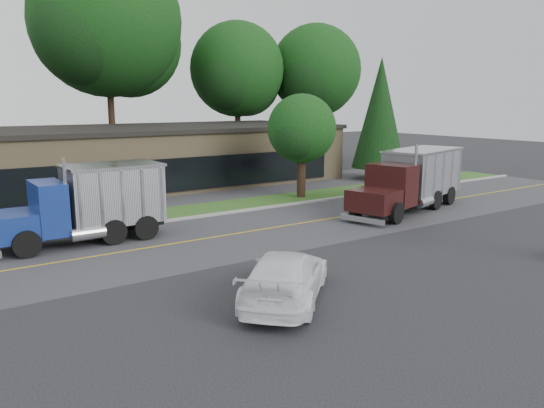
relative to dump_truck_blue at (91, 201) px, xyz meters
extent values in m
plane|color=#333338|center=(4.30, -11.50, -1.80)|extent=(140.00, 140.00, 0.00)
cube|color=#4D4D52|center=(4.30, -2.50, -1.80)|extent=(60.00, 8.00, 0.02)
cube|color=gold|center=(4.30, -2.50, -1.80)|extent=(60.00, 0.12, 0.01)
cube|color=#9E9E99|center=(4.30, 1.70, -1.80)|extent=(60.00, 0.30, 0.12)
cube|color=#25511B|center=(4.30, 3.50, -1.80)|extent=(60.00, 3.40, 0.03)
cube|color=#4D4D52|center=(4.30, 8.50, -1.80)|extent=(60.00, 7.00, 0.02)
cube|color=#9A825E|center=(6.30, 14.50, 0.20)|extent=(32.00, 12.00, 4.00)
cylinder|color=#382619|center=(8.30, 22.50, 1.61)|extent=(0.56, 0.56, 6.82)
sphere|color=#0E360F|center=(8.30, 22.50, 10.86)|extent=(12.46, 12.46, 12.46)
sphere|color=#0E360F|center=(10.64, 24.06, 9.30)|extent=(9.35, 9.35, 9.35)
sphere|color=black|center=(6.35, 21.33, 9.69)|extent=(8.57, 8.57, 8.57)
cylinder|color=#382619|center=(20.30, 21.50, 0.66)|extent=(0.56, 0.56, 4.91)
sphere|color=#0E360F|center=(20.30, 21.50, 7.33)|extent=(8.99, 8.99, 8.99)
sphere|color=#0E360F|center=(21.99, 22.63, 6.20)|extent=(6.74, 6.74, 6.74)
sphere|color=black|center=(18.90, 20.66, 6.49)|extent=(6.18, 6.18, 6.18)
cylinder|color=#382619|center=(28.30, 19.50, 0.69)|extent=(0.56, 0.56, 4.97)
sphere|color=#0E360F|center=(28.30, 19.50, 7.43)|extent=(9.08, 9.08, 9.08)
sphere|color=#0E360F|center=(30.00, 20.64, 6.29)|extent=(6.81, 6.81, 6.81)
sphere|color=black|center=(26.88, 18.65, 6.58)|extent=(6.25, 6.25, 6.25)
cylinder|color=#382619|center=(24.30, 6.50, -1.30)|extent=(0.44, 0.44, 1.00)
cone|color=black|center=(24.30, 6.50, 3.43)|extent=(4.18, 4.18, 8.55)
cylinder|color=#382619|center=(14.30, 3.50, -0.61)|extent=(0.56, 0.56, 2.38)
sphere|color=#0E360F|center=(14.30, 3.50, 2.63)|extent=(4.36, 4.36, 4.36)
sphere|color=#0E360F|center=(15.12, 4.05, 2.09)|extent=(3.27, 3.27, 3.27)
sphere|color=black|center=(13.62, 3.09, 2.22)|extent=(3.00, 3.00, 3.00)
cube|color=black|center=(-0.19, 0.00, -1.23)|extent=(6.69, 1.08, 0.28)
cube|color=navy|center=(-3.09, -0.04, -0.68)|extent=(1.62, 2.32, 1.10)
cube|color=navy|center=(-1.79, -0.02, -0.08)|extent=(1.19, 2.41, 2.20)
cube|color=black|center=(-2.29, -0.03, 0.32)|extent=(0.08, 2.10, 0.90)
cube|color=silver|center=(0.97, 0.01, 0.22)|extent=(4.02, 2.55, 2.50)
cube|color=silver|center=(0.97, 0.01, 1.52)|extent=(4.17, 2.70, 0.12)
cylinder|color=black|center=(-2.96, 1.12, -1.23)|extent=(1.10, 0.36, 1.10)
cylinder|color=black|center=(-2.93, -1.18, -1.23)|extent=(1.10, 0.36, 1.10)
cylinder|color=black|center=(1.25, 1.16, -1.23)|extent=(1.10, 0.36, 1.10)
cylinder|color=black|center=(1.27, -1.14, -1.23)|extent=(1.10, 0.36, 1.10)
cube|color=black|center=(16.91, -3.20, -1.23)|extent=(9.06, 3.36, 0.28)
cube|color=black|center=(13.09, -4.25, -0.68)|extent=(2.71, 2.79, 1.10)
cube|color=black|center=(14.81, -3.78, -0.08)|extent=(2.16, 2.73, 2.20)
cube|color=black|center=(14.14, -3.96, 0.32)|extent=(0.61, 2.04, 0.90)
cube|color=silver|center=(18.44, -2.79, 0.22)|extent=(5.91, 3.84, 2.50)
cube|color=silver|center=(18.44, -2.79, 1.52)|extent=(6.10, 4.03, 0.12)
cylinder|color=black|center=(12.98, -3.08, -1.23)|extent=(1.15, 0.63, 1.10)
cylinder|color=black|center=(13.58, -5.30, -1.23)|extent=(1.15, 0.63, 1.10)
cylinder|color=black|center=(18.52, -1.57, -1.23)|extent=(1.15, 0.63, 1.10)
cylinder|color=black|center=(19.13, -3.79, -1.23)|extent=(1.15, 0.63, 1.10)
imported|color=white|center=(2.85, -10.62, -1.02)|extent=(5.39, 5.29, 1.56)
camera|label=1|loc=(-6.36, -23.33, 4.31)|focal=35.00mm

